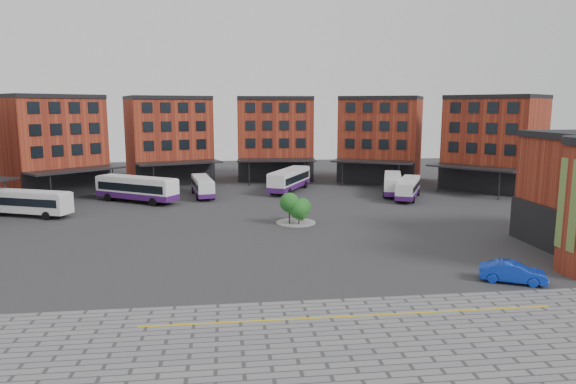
{
  "coord_description": "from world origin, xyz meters",
  "views": [
    {
      "loc": [
        -5.63,
        -43.38,
        12.87
      ],
      "look_at": [
        0.79,
        9.28,
        4.0
      ],
      "focal_mm": 32.0,
      "sensor_mm": 36.0,
      "label": 1
    }
  ],
  "objects": [
    {
      "name": "blue_car",
      "position": [
        15.27,
        -9.29,
        0.77
      ],
      "size": [
        4.92,
        3.53,
        1.54
      ],
      "primitive_type": "imported",
      "rotation": [
        0.0,
        0.0,
        1.11
      ],
      "color": "#0E30B6",
      "rests_on": "ground"
    },
    {
      "name": "bus_b",
      "position": [
        -17.73,
        27.27,
        1.87
      ],
      "size": [
        11.82,
        9.03,
        3.46
      ],
      "rotation": [
        0.0,
        0.0,
        1.0
      ],
      "color": "white",
      "rests_on": "ground"
    },
    {
      "name": "bus_f",
      "position": [
        19.78,
        25.28,
        1.53
      ],
      "size": [
        6.56,
        9.99,
        2.82
      ],
      "rotation": [
        0.0,
        0.0,
        -0.47
      ],
      "color": "white",
      "rests_on": "ground"
    },
    {
      "name": "bus_a",
      "position": [
        -28.96,
        19.42,
        1.81
      ],
      "size": [
        10.9,
        6.3,
        3.04
      ],
      "rotation": [
        0.0,
        0.0,
        1.19
      ],
      "color": "silver",
      "rests_on": "ground"
    },
    {
      "name": "tree_island",
      "position": [
        2.05,
        11.59,
        1.78
      ],
      "size": [
        4.4,
        4.4,
        3.56
      ],
      "color": "gray",
      "rests_on": "ground"
    },
    {
      "name": "bus_e",
      "position": [
        18.75,
        29.02,
        1.61
      ],
      "size": [
        5.57,
        10.79,
        2.97
      ],
      "rotation": [
        0.0,
        0.0,
        -0.31
      ],
      "color": "white",
      "rests_on": "ground"
    },
    {
      "name": "main_building",
      "position": [
        -4.77,
        38.25,
        7.23
      ],
      "size": [
        94.14,
        42.48,
        14.6
      ],
      "color": "maroon",
      "rests_on": "ground"
    },
    {
      "name": "bus_d",
      "position": [
        3.99,
        33.72,
        1.83
      ],
      "size": [
        7.85,
        11.92,
        3.37
      ],
      "rotation": [
        0.0,
        0.0,
        -0.47
      ],
      "color": "white",
      "rests_on": "ground"
    },
    {
      "name": "ground",
      "position": [
        0.0,
        0.0,
        0.0
      ],
      "size": [
        160.0,
        160.0,
        0.0
      ],
      "primitive_type": "plane",
      "color": "#28282B",
      "rests_on": "ground"
    },
    {
      "name": "yellow_line",
      "position": [
        2.0,
        -14.0,
        0.03
      ],
      "size": [
        26.0,
        0.15,
        0.02
      ],
      "primitive_type": "cube",
      "color": "gold",
      "rests_on": "paving_zone"
    },
    {
      "name": "bus_c",
      "position": [
        -9.04,
        30.74,
        1.5
      ],
      "size": [
        3.82,
        10.08,
        2.77
      ],
      "rotation": [
        0.0,
        0.0,
        0.16
      ],
      "color": "silver",
      "rests_on": "ground"
    }
  ]
}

